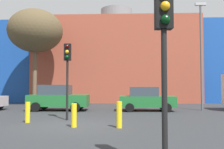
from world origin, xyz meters
name	(u,v)px	position (x,y,z in m)	size (l,w,h in m)	color
ground_plane	(72,125)	(0.00, 0.00, 0.00)	(200.00, 200.00, 0.00)	#2D3033
building_backdrop	(117,63)	(1.63, 19.96, 4.76)	(33.88, 10.21, 11.55)	#9E4733
parked_car_1	(58,98)	(-2.44, 6.94, 0.94)	(4.38, 2.15, 1.90)	#1E662D
parked_car_2	(146,99)	(4.07, 6.94, 0.87)	(4.03, 1.98, 1.75)	#1E662D
traffic_light_near_right	(164,35)	(3.19, -6.28, 2.86)	(0.38, 0.37, 3.89)	black
traffic_light_island	(67,64)	(-0.61, 1.72, 2.99)	(0.36, 0.36, 4.08)	black
bare_tree_1	(35,31)	(-5.85, 11.58, 6.99)	(5.09, 5.09, 9.06)	brown
bollard_yellow_0	(28,112)	(-2.36, 0.76, 0.51)	(0.24, 0.24, 1.02)	yellow
bollard_yellow_1	(74,115)	(0.20, -0.54, 0.52)	(0.24, 0.24, 1.04)	yellow
bollard_yellow_2	(119,115)	(2.19, -0.65, 0.57)	(0.24, 0.24, 1.14)	yellow
street_lamp	(201,49)	(8.30, 7.53, 4.61)	(0.80, 0.24, 8.16)	#59595E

